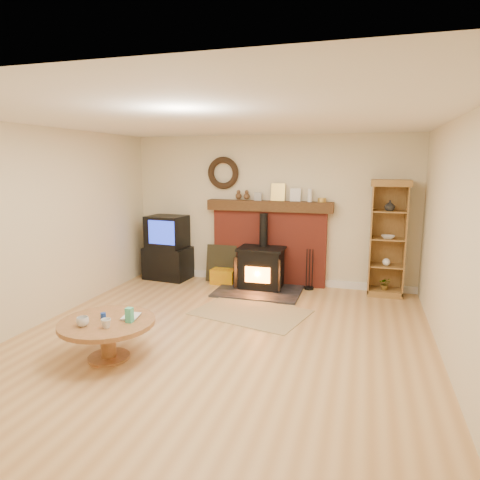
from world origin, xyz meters
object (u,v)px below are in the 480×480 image
(curio_cabinet, at_px, (388,238))
(coffee_table, at_px, (107,328))
(wood_stove, at_px, (261,269))
(tv_unit, at_px, (168,249))

(curio_cabinet, bearing_deg, coffee_table, -132.03)
(wood_stove, distance_m, coffee_table, 3.19)
(wood_stove, relative_size, coffee_table, 1.35)
(tv_unit, bearing_deg, coffee_table, -75.33)
(coffee_table, bearing_deg, wood_stove, 72.18)
(wood_stove, distance_m, curio_cabinet, 2.12)
(wood_stove, height_order, coffee_table, wood_stove)
(wood_stove, bearing_deg, curio_cabinet, 7.93)
(wood_stove, xyz_separation_m, coffee_table, (-0.98, -3.04, 0.01))
(coffee_table, bearing_deg, curio_cabinet, 47.97)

